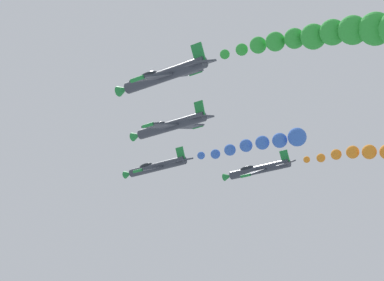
{
  "coord_description": "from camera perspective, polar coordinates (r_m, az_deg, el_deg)",
  "views": [
    {
      "loc": [
        -58.55,
        -43.97,
        49.77
      ],
      "look_at": [
        0.0,
        0.0,
        77.64
      ],
      "focal_mm": 63.23,
      "sensor_mm": 36.0,
      "label": 1
    }
  ],
  "objects": [
    {
      "name": "airplane_lead",
      "position": [
        88.88,
        -3.04,
        -2.23
      ],
      "size": [
        9.05,
        10.35,
        3.78
      ],
      "rotation": [
        0.0,
        -0.37,
        0.0
      ],
      "color": "#333842"
    },
    {
      "name": "smoke_trail_lead",
      "position": [
        81.16,
        6.43,
        -0.16
      ],
      "size": [
        3.62,
        14.1,
        2.23
      ],
      "color": "blue"
    },
    {
      "name": "airplane_left_inner",
      "position": [
        74.95,
        -1.88,
        1.24
      ],
      "size": [
        9.24,
        10.35,
        3.38
      ],
      "rotation": [
        0.0,
        -0.3,
        0.0
      ],
      "color": "#333842"
    },
    {
      "name": "airplane_right_inner",
      "position": [
        90.61,
        5.61,
        -2.45
      ],
      "size": [
        8.84,
        10.35,
        4.31
      ],
      "rotation": [
        0.0,
        -0.43,
        0.0
      ],
      "color": "#333842"
    },
    {
      "name": "airplane_left_outer",
      "position": [
        61.94,
        -2.46,
        5.48
      ],
      "size": [
        8.79,
        10.35,
        4.42
      ],
      "rotation": [
        0.0,
        -0.44,
        0.0
      ],
      "color": "#333842"
    },
    {
      "name": "smoke_trail_left_outer",
      "position": [
        52.25,
        12.8,
        8.85
      ],
      "size": [
        2.95,
        16.93,
        4.96
      ],
      "color": "green"
    }
  ]
}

